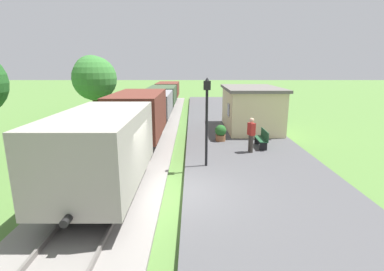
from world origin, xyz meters
TOP-DOWN VIEW (x-y plane):
  - ground_plane at (0.00, 0.00)m, footprint 160.00×160.00m
  - platform_slab at (3.20, 0.00)m, footprint 6.00×60.00m
  - track_ballast at (-2.40, 0.00)m, footprint 3.80×60.00m
  - rail_near at (-1.68, 0.00)m, footprint 0.07×60.00m
  - rail_far at (-3.12, 0.00)m, footprint 0.07×60.00m
  - freight_train at (-2.40, 11.99)m, footprint 2.50×32.60m
  - station_hut at (4.40, 10.02)m, footprint 3.50×5.80m
  - bench_near_hut at (4.15, 5.45)m, footprint 0.42×1.50m
  - person_waiting at (3.37, 4.55)m, footprint 0.36×0.44m
  - potted_planter at (2.11, 6.75)m, footprint 0.64×0.64m
  - lamp_post_near at (1.10, 2.58)m, footprint 0.28×0.28m
  - tree_trackside_far at (-6.39, 11.73)m, footprint 3.09×3.09m
  - tree_field_left at (-8.82, 18.51)m, footprint 3.30×3.30m

SIDE VIEW (x-z plane):
  - ground_plane at x=0.00m, z-range 0.00..0.00m
  - track_ballast at x=-2.40m, z-range 0.00..0.12m
  - platform_slab at x=3.20m, z-range 0.00..0.25m
  - rail_near at x=-1.68m, z-range 0.12..0.26m
  - rail_far at x=-3.12m, z-range 0.12..0.26m
  - bench_near_hut at x=4.15m, z-range 0.27..1.18m
  - potted_planter at x=2.11m, z-range 0.26..1.18m
  - person_waiting at x=3.37m, z-range 0.33..2.04m
  - freight_train at x=-2.40m, z-range 0.17..2.89m
  - station_hut at x=4.40m, z-range 0.26..3.04m
  - lamp_post_near at x=1.10m, z-range 0.95..4.65m
  - tree_trackside_far at x=-6.39m, z-range 0.96..6.01m
  - tree_field_left at x=-8.82m, z-range 1.00..6.32m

